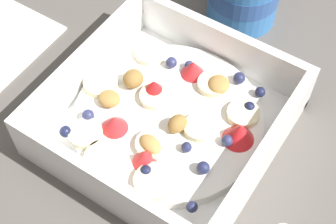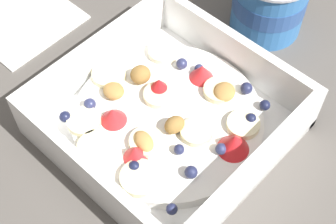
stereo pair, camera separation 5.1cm
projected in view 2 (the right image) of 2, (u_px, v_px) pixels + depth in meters
ground_plane at (150, 135)px, 0.53m from camera, size 2.40×2.40×0.00m
fruit_bowl at (168, 118)px, 0.52m from camera, size 0.22×0.22×0.06m
yogurt_cup at (270, 0)px, 0.59m from camera, size 0.09×0.09×0.08m
folded_napkin at (21, 18)px, 0.63m from camera, size 0.12×0.12×0.01m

